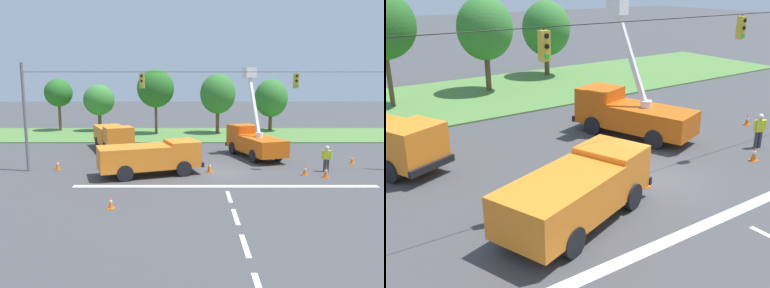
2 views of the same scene
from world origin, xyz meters
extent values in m
plane|color=#424244|center=(0.00, 0.00, 0.00)|extent=(200.00, 200.00, 0.00)
cube|color=#517F3D|center=(0.00, 18.00, 0.05)|extent=(56.00, 12.00, 0.10)
cube|color=silver|center=(0.00, -3.81, 0.00)|extent=(17.60, 0.50, 0.01)
cube|color=silver|center=(0.00, -5.81, 0.00)|extent=(0.20, 2.00, 0.01)
cube|color=silver|center=(0.00, -8.81, 0.00)|extent=(0.20, 2.00, 0.01)
cube|color=silver|center=(0.00, -11.81, 0.00)|extent=(0.20, 2.00, 0.01)
cylinder|color=slate|center=(-13.00, 0.00, 3.60)|extent=(0.20, 0.20, 7.20)
cylinder|color=black|center=(0.00, 0.00, 6.60)|extent=(26.00, 0.03, 0.03)
cylinder|color=black|center=(-5.21, 0.00, 6.55)|extent=(0.02, 0.02, 0.10)
cube|color=gold|center=(-5.21, 0.00, 6.02)|extent=(0.32, 0.28, 0.96)
cylinder|color=black|center=(-5.21, -0.16, 6.34)|extent=(0.16, 0.05, 0.16)
cylinder|color=black|center=(-5.21, -0.16, 6.02)|extent=(0.16, 0.05, 0.16)
cylinder|color=green|center=(-5.21, -0.16, 5.70)|extent=(0.16, 0.05, 0.16)
cylinder|color=black|center=(4.84, 0.00, 6.55)|extent=(0.02, 0.02, 0.10)
cube|color=gold|center=(4.84, 0.00, 6.02)|extent=(0.32, 0.28, 0.96)
cylinder|color=black|center=(4.84, -0.16, 6.34)|extent=(0.16, 0.05, 0.16)
cylinder|color=black|center=(4.84, -0.16, 6.02)|extent=(0.16, 0.05, 0.16)
cylinder|color=green|center=(4.84, -0.16, 5.70)|extent=(0.16, 0.05, 0.16)
cylinder|color=brown|center=(-18.28, 21.41, 1.67)|extent=(0.33, 0.33, 3.34)
ellipsoid|color=#286623|center=(-18.28, 21.41, 4.75)|extent=(3.32, 3.52, 3.39)
cylinder|color=brown|center=(-13.26, 21.01, 1.15)|extent=(0.43, 0.43, 2.29)
ellipsoid|color=#387F33|center=(-13.26, 21.01, 3.88)|extent=(3.74, 3.32, 3.70)
cylinder|color=brown|center=(-6.09, 18.37, 1.75)|extent=(0.30, 0.30, 3.51)
ellipsoid|color=#286623|center=(-6.09, 18.37, 5.30)|extent=(4.23, 3.62, 4.31)
cylinder|color=brown|center=(1.04, 18.85, 1.47)|extent=(0.40, 0.40, 2.95)
ellipsoid|color=#33752D|center=(1.04, 18.85, 4.69)|extent=(4.09, 4.01, 4.59)
cylinder|color=brown|center=(7.73, 21.36, 1.20)|extent=(0.43, 0.43, 2.40)
ellipsoid|color=#33752D|center=(7.73, 21.36, 4.10)|extent=(4.01, 4.39, 4.62)
cube|color=#D6560F|center=(3.38, 3.75, 1.12)|extent=(3.56, 5.00, 1.24)
cube|color=#D6560F|center=(2.38, 6.82, 1.45)|extent=(2.67, 2.52, 1.90)
cube|color=#1E2838|center=(2.17, 7.46, 1.78)|extent=(1.86, 0.70, 0.85)
cube|color=black|center=(2.05, 7.81, 0.65)|extent=(2.20, 0.86, 0.30)
cylinder|color=black|center=(1.47, 6.24, 0.50)|extent=(0.58, 1.04, 1.00)
cylinder|color=black|center=(3.45, 6.89, 0.50)|extent=(0.58, 1.04, 1.00)
cylinder|color=black|center=(2.65, 2.66, 0.50)|extent=(0.58, 1.04, 1.00)
cylinder|color=black|center=(4.63, 3.31, 0.50)|extent=(0.58, 1.04, 1.00)
cylinder|color=silver|center=(3.28, 4.06, 1.92)|extent=(0.60, 0.60, 0.36)
cube|color=white|center=(2.98, 4.97, 4.11)|extent=(0.90, 2.12, 4.83)
cube|color=white|center=(2.68, 5.89, 6.72)|extent=(1.10, 1.04, 0.80)
cube|color=orange|center=(-9.40, 9.22, 1.25)|extent=(3.99, 5.11, 1.49)
cube|color=orange|center=(-8.09, 6.25, 1.39)|extent=(2.86, 2.69, 1.79)
cube|color=#1E2838|center=(-7.82, 5.62, 1.71)|extent=(1.88, 0.90, 0.80)
cube|color=black|center=(-7.67, 5.28, 0.65)|extent=(2.23, 1.09, 0.30)
cylinder|color=black|center=(-7.20, 6.92, 0.50)|extent=(0.66, 1.03, 1.00)
cylinder|color=black|center=(-9.19, 6.05, 0.50)|extent=(0.66, 1.03, 1.00)
cylinder|color=black|center=(-8.73, 10.40, 0.50)|extent=(0.66, 1.03, 1.00)
cylinder|color=black|center=(-10.72, 9.53, 0.50)|extent=(0.66, 1.03, 1.00)
cube|color=orange|center=(-5.61, -1.42, 1.22)|extent=(5.02, 3.76, 1.44)
cube|color=orange|center=(-2.60, -0.34, 1.32)|extent=(2.58, 2.81, 1.64)
cube|color=#1E2838|center=(-1.96, -0.11, 1.61)|extent=(0.78, 1.95, 0.74)
cube|color=black|center=(-1.62, 0.01, 0.65)|extent=(0.96, 2.31, 0.30)
cylinder|color=black|center=(-3.21, 0.61, 0.50)|extent=(1.04, 0.60, 1.00)
cylinder|color=black|center=(-2.47, -1.46, 0.50)|extent=(1.04, 0.60, 1.00)
cylinder|color=black|center=(-6.73, -0.65, 0.50)|extent=(1.04, 0.60, 1.00)
cylinder|color=black|center=(-5.99, -2.72, 0.50)|extent=(1.04, 0.60, 1.00)
cylinder|color=#383842|center=(6.96, -0.16, 0.42)|extent=(0.18, 0.18, 0.85)
cylinder|color=#383842|center=(7.14, -0.25, 0.42)|extent=(0.18, 0.18, 0.85)
cube|color=#D8EA26|center=(7.05, -0.21, 1.15)|extent=(0.47, 0.40, 0.60)
cube|color=silver|center=(7.05, -0.21, 1.15)|extent=(0.41, 0.27, 0.62)
cylinder|color=#D8EA26|center=(6.81, -0.08, 1.18)|extent=(0.11, 0.11, 0.55)
cylinder|color=#D8EA26|center=(7.29, -0.34, 1.18)|extent=(0.11, 0.11, 0.55)
sphere|color=tan|center=(7.05, -0.21, 1.58)|extent=(0.22, 0.22, 0.22)
sphere|color=white|center=(7.05, -0.21, 1.64)|extent=(0.26, 0.26, 0.26)
cube|color=orange|center=(6.50, -1.76, 0.01)|extent=(0.36, 0.36, 0.03)
cone|color=orange|center=(6.50, -1.76, 0.39)|extent=(0.29, 0.29, 0.72)
cylinder|color=white|center=(6.50, -1.76, 0.43)|extent=(0.18, 0.18, 0.13)
cube|color=orange|center=(9.93, 2.45, 0.01)|extent=(0.36, 0.36, 0.03)
cone|color=orange|center=(9.93, 2.45, 0.33)|extent=(0.24, 0.24, 0.60)
cylinder|color=white|center=(9.93, 2.45, 0.36)|extent=(0.15, 0.15, 0.11)
cube|color=orange|center=(-0.77, -0.35, 0.01)|extent=(0.36, 0.36, 0.03)
cone|color=orange|center=(-0.77, -0.35, 0.41)|extent=(0.30, 0.30, 0.76)
cylinder|color=white|center=(-0.77, -0.35, 0.45)|extent=(0.19, 0.19, 0.14)
cube|color=orange|center=(-5.78, -7.72, 0.01)|extent=(0.36, 0.36, 0.03)
cone|color=orange|center=(-5.78, -7.72, 0.32)|extent=(0.24, 0.24, 0.59)
cylinder|color=white|center=(-5.78, -7.72, 0.35)|extent=(0.15, 0.15, 0.11)
cube|color=orange|center=(5.35, -1.18, 0.01)|extent=(0.36, 0.36, 0.03)
cone|color=orange|center=(5.35, -1.18, 0.37)|extent=(0.27, 0.27, 0.68)
cylinder|color=white|center=(5.35, -1.18, 0.41)|extent=(0.17, 0.17, 0.12)
cube|color=orange|center=(-11.15, 0.32, 0.01)|extent=(0.36, 0.36, 0.03)
cone|color=orange|center=(-11.15, 0.32, 0.41)|extent=(0.30, 0.30, 0.75)
cylinder|color=white|center=(-11.15, 0.32, 0.44)|extent=(0.19, 0.19, 0.14)
camera|label=1|loc=(-1.94, -24.69, 5.84)|focal=35.00mm
camera|label=2|loc=(-12.63, -12.46, 7.98)|focal=42.00mm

